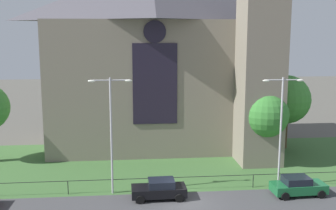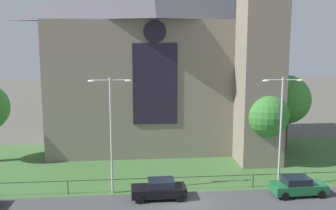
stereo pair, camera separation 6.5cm
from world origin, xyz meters
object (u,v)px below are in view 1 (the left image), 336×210
at_px(church_building, 159,55).
at_px(streetlamp_near, 111,122).
at_px(streetlamp_far, 281,119).
at_px(parked_car_green, 298,186).
at_px(tree_right_far, 286,100).
at_px(tree_right_near, 266,115).
at_px(parked_car_black, 159,189).

distance_m(church_building, streetlamp_near, 15.60).
distance_m(streetlamp_far, parked_car_green, 5.40).
distance_m(streetlamp_near, streetlamp_far, 13.66).
bearing_deg(church_building, tree_right_far, -10.54).
distance_m(tree_right_far, streetlamp_far, 12.61).
relative_size(tree_right_far, streetlamp_near, 0.88).
bearing_deg(streetlamp_near, tree_right_near, 21.86).
relative_size(tree_right_far, parked_car_green, 1.91).
height_order(church_building, streetlamp_far, church_building).
bearing_deg(streetlamp_far, tree_right_near, 83.09).
bearing_deg(streetlamp_near, streetlamp_far, 0.00).
xyz_separation_m(tree_right_near, parked_car_green, (0.21, -7.58, -4.22)).
xyz_separation_m(streetlamp_near, parked_car_black, (3.64, -1.42, -5.06)).
distance_m(tree_right_far, parked_car_green, 14.77).
distance_m(church_building, tree_right_far, 14.88).
bearing_deg(tree_right_far, church_building, 169.46).
xyz_separation_m(church_building, streetlamp_near, (-4.79, -14.16, -4.46)).
bearing_deg(church_building, streetlamp_near, -108.70).
bearing_deg(parked_car_green, tree_right_near, 89.31).
xyz_separation_m(tree_right_near, streetlamp_near, (-14.36, -5.76, 0.85)).
height_order(tree_right_near, parked_car_black, tree_right_near).
xyz_separation_m(streetlamp_far, parked_car_green, (0.91, -1.81, -5.00)).
relative_size(tree_right_near, parked_car_black, 1.70).
bearing_deg(tree_right_near, streetlamp_far, -96.91).
distance_m(streetlamp_near, parked_car_green, 15.54).
bearing_deg(parked_car_green, parked_car_black, 175.64).
distance_m(parked_car_black, parked_car_green, 10.94).
xyz_separation_m(tree_right_far, streetlamp_near, (-18.63, -11.58, 0.35)).
height_order(streetlamp_near, parked_car_black, streetlamp_near).
distance_m(church_building, parked_car_black, 18.29).
xyz_separation_m(church_building, parked_car_green, (9.78, -15.97, -9.53)).
relative_size(tree_right_far, parked_car_black, 1.93).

